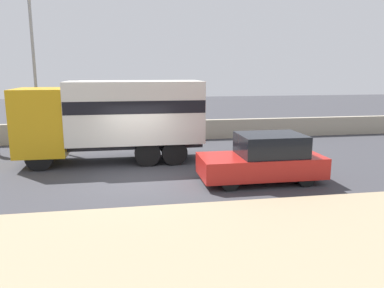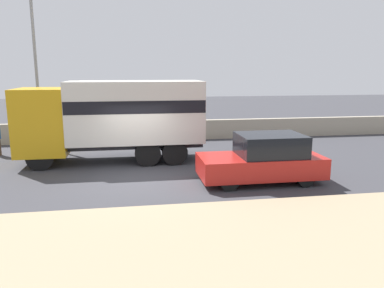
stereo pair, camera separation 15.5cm
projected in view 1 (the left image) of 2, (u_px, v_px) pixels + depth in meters
The scene contains 6 objects.
ground_plane at pixel (140, 179), 13.08m from camera, with size 80.00×80.00×0.00m, color #38383D.
dirt_shoulder_foreground at pixel (149, 250), 7.86m from camera, with size 60.00×5.18×0.04m.
stone_wall_backdrop at pixel (135, 131), 19.99m from camera, with size 60.00×0.35×1.05m.
street_lamp at pixel (34, 62), 17.38m from camera, with size 0.56×0.28×7.14m.
box_truck at pixel (115, 115), 15.22m from camera, with size 7.32×2.48×3.31m.
car_hatchback at pixel (264, 159), 12.64m from camera, with size 4.14×1.82×1.63m.
Camera 1 is at (-0.34, -12.72, 3.74)m, focal length 35.00 mm.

